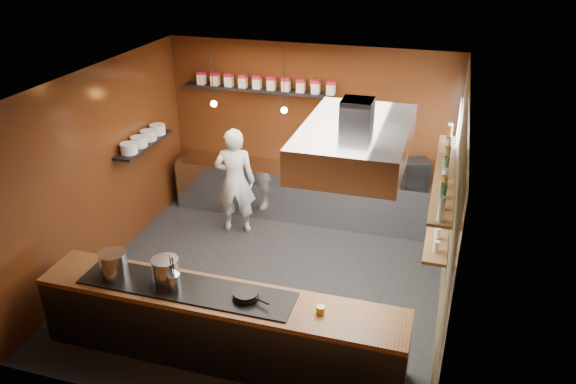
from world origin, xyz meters
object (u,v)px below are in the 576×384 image
at_px(extractor_hood, 356,141).
at_px(chef, 235,181).
at_px(stockpot_small, 166,270).
at_px(stockpot_large, 114,264).
at_px(espresso_machine, 415,172).

height_order(extractor_hood, chef, extractor_hood).
relative_size(stockpot_small, chef, 0.18).
xyz_separation_m(stockpot_small, chef, (-0.28, 2.92, -0.18)).
xyz_separation_m(extractor_hood, stockpot_large, (-2.62, -1.22, -1.41)).
relative_size(stockpot_large, espresso_machine, 0.83).
bearing_deg(espresso_machine, chef, 177.62).
bearing_deg(espresso_machine, stockpot_large, -148.51).
relative_size(stockpot_small, espresso_machine, 0.82).
bearing_deg(stockpot_large, extractor_hood, 25.03).
distance_m(stockpot_large, espresso_machine, 4.99).
distance_m(stockpot_large, chef, 3.03).
height_order(stockpot_large, chef, chef).
distance_m(extractor_hood, stockpot_small, 2.69).
height_order(stockpot_small, chef, chef).
relative_size(stockpot_large, stockpot_small, 1.01).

